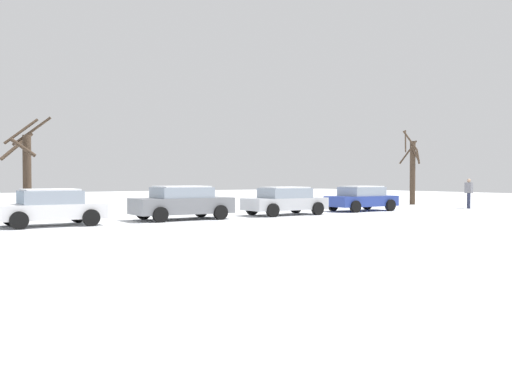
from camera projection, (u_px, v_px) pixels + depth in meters
ground_plane at (9, 259)px, 12.09m from camera, size 120.00×120.00×0.00m
parked_car_white at (50, 207)px, 20.40m from camera, size 3.89×2.17×1.40m
parked_car_gray at (182, 202)px, 23.51m from camera, size 4.31×2.15×1.47m
parked_car_silver at (285, 201)px, 26.48m from camera, size 4.13×2.05×1.38m
parked_car_blue at (362, 198)px, 29.79m from camera, size 4.00×2.05×1.38m
pedestrian_crossing at (469, 191)px, 32.27m from camera, size 0.33×0.43×1.78m
tree_far_right at (26, 170)px, 22.98m from camera, size 2.14×1.85×4.52m
tree_far_mid at (412, 169)px, 37.16m from camera, size 1.62×1.56×5.18m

